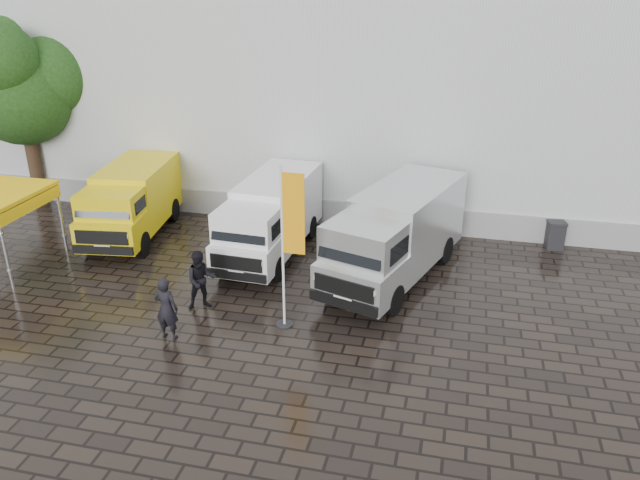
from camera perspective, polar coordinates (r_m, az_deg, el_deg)
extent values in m
plane|color=black|center=(17.82, -1.90, -8.14)|extent=(120.00, 120.00, 0.00)
cube|color=silver|center=(30.87, 9.81, 16.95)|extent=(44.00, 16.00, 12.00)
cube|color=gray|center=(24.33, 7.53, 1.97)|extent=(44.00, 0.15, 1.00)
cylinder|color=silver|center=(23.84, -22.57, 1.79)|extent=(0.10, 0.10, 2.51)
cylinder|color=silver|center=(21.75, -26.81, -1.00)|extent=(0.10, 0.10, 2.51)
cylinder|color=black|center=(18.03, -3.26, -7.67)|extent=(0.50, 0.50, 0.04)
cylinder|color=white|center=(16.94, -3.44, -0.85)|extent=(0.07, 0.07, 4.75)
cube|color=#FD9D0D|center=(16.45, -2.42, 2.36)|extent=(0.60, 0.03, 2.28)
cylinder|color=black|center=(29.52, -24.73, 6.90)|extent=(0.56, 0.56, 3.97)
sphere|color=#1A3611|center=(28.95, -25.67, 12.15)|extent=(4.37, 4.37, 4.37)
sphere|color=#1A3611|center=(29.80, -26.16, 15.85)|extent=(2.58, 2.58, 2.58)
cube|color=black|center=(24.13, 20.71, 0.44)|extent=(0.69, 0.69, 1.03)
imported|color=black|center=(17.47, -13.87, -6.09)|extent=(0.68, 0.46, 1.83)
imported|color=black|center=(18.79, -10.82, -3.60)|extent=(1.12, 1.05, 1.83)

